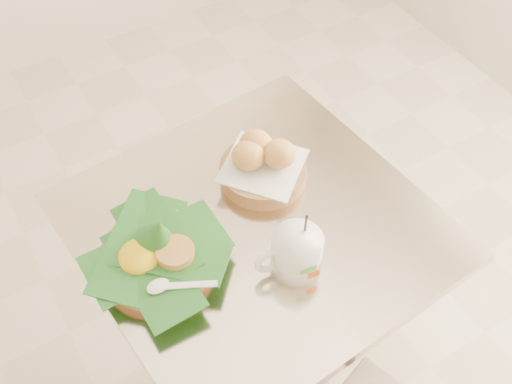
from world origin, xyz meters
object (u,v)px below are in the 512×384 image
bread_basket (262,164)px  rice_basket (156,253)px  coffee_mug (295,252)px  cafe_table (256,279)px

bread_basket → rice_basket: bearing=-162.6°
rice_basket → coffee_mug: (0.23, -0.14, 0.01)m
cafe_table → rice_basket: (-0.22, 0.01, 0.26)m
rice_basket → bread_basket: rice_basket is taller
bread_basket → coffee_mug: coffee_mug is taller
cafe_table → rice_basket: bearing=176.7°
rice_basket → bread_basket: (0.30, 0.09, 0.00)m
cafe_table → bread_basket: bread_basket is taller
rice_basket → bread_basket: 0.32m
cafe_table → coffee_mug: size_ratio=4.33×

